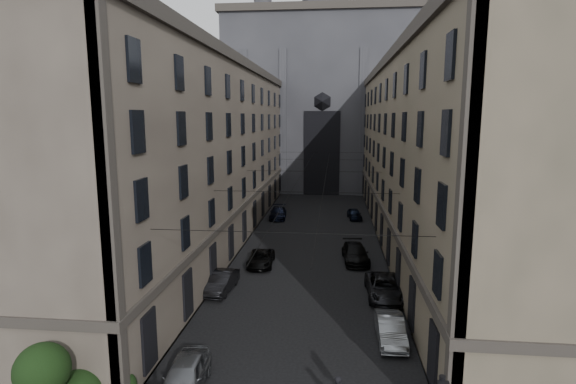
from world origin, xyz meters
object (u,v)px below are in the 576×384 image
(car_left_near, at_px, (185,376))
(car_right_midfar, at_px, (355,253))
(car_left_midfar, at_px, (261,258))
(car_right_near, at_px, (390,329))
(car_right_midnear, at_px, (385,287))
(car_left_far, at_px, (278,213))
(gothic_tower, at_px, (324,91))
(car_left_midnear, at_px, (221,282))
(car_right_far, at_px, (354,214))

(car_left_near, bearing_deg, car_right_midfar, 62.82)
(car_right_midfar, bearing_deg, car_left_midfar, -171.15)
(car_left_midfar, height_order, car_right_near, car_right_near)
(car_right_midnear, bearing_deg, car_left_near, -131.59)
(car_right_midnear, bearing_deg, car_left_midfar, 147.96)
(car_left_midfar, distance_m, car_right_midfar, 8.63)
(car_left_far, xyz_separation_m, car_right_midnear, (11.00, -24.90, 0.04))
(car_left_near, relative_size, car_left_midfar, 1.01)
(gothic_tower, relative_size, car_left_midnear, 12.76)
(car_left_midfar, xyz_separation_m, car_right_far, (9.04, 19.47, 0.01))
(car_left_midnear, distance_m, car_right_midfar, 13.23)
(car_left_midfar, distance_m, car_right_midnear, 11.85)
(gothic_tower, relative_size, car_left_midfar, 12.36)
(car_left_midfar, relative_size, car_left_far, 0.93)
(car_left_far, height_order, car_right_midnear, car_right_midnear)
(car_right_midnear, height_order, car_right_far, car_right_midnear)
(car_left_near, distance_m, car_right_midfar, 22.57)
(car_right_near, bearing_deg, car_left_near, -150.19)
(car_left_midfar, distance_m, car_right_near, 16.00)
(car_left_midfar, xyz_separation_m, car_left_far, (-0.83, 18.82, 0.08))
(car_left_midfar, height_order, car_left_far, car_left_far)
(car_left_midnear, height_order, car_left_far, car_left_midnear)
(gothic_tower, height_order, car_left_midfar, gothic_tower)
(car_left_midfar, height_order, car_right_midfar, car_right_midfar)
(car_left_near, height_order, car_left_far, car_left_near)
(car_left_near, bearing_deg, car_left_far, 86.68)
(car_right_near, height_order, car_right_midnear, car_right_midnear)
(car_left_near, xyz_separation_m, car_right_midnear, (10.77, 12.63, -0.04))
(car_right_midnear, height_order, car_right_midfar, car_right_midfar)
(gothic_tower, height_order, car_left_far, gothic_tower)
(car_left_near, height_order, car_left_midnear, car_left_near)
(car_left_far, distance_m, car_right_midfar, 19.20)
(car_right_midnear, distance_m, car_right_midfar, 8.25)
(gothic_tower, xyz_separation_m, car_left_near, (-4.80, -66.96, -16.99))
(car_left_near, relative_size, car_left_midnear, 1.04)
(car_left_midfar, distance_m, car_right_far, 21.47)
(gothic_tower, distance_m, car_right_midfar, 49.47)
(car_left_near, relative_size, car_right_midfar, 0.88)
(gothic_tower, bearing_deg, car_right_far, -80.45)
(gothic_tower, height_order, car_left_near, gothic_tower)
(car_left_far, bearing_deg, car_right_far, 0.29)
(car_left_midnear, xyz_separation_m, car_left_far, (1.17, 25.02, -0.02))
(car_left_midfar, bearing_deg, car_left_midnear, -110.06)
(gothic_tower, bearing_deg, car_right_midfar, -84.81)
(car_left_far, relative_size, car_right_midfar, 0.93)
(car_right_near, bearing_deg, car_left_far, 108.27)
(car_left_midfar, relative_size, car_right_midnear, 0.85)
(car_right_near, bearing_deg, car_right_midfar, 95.10)
(gothic_tower, bearing_deg, car_right_midnear, -83.73)
(car_left_near, height_order, car_right_midnear, car_left_near)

